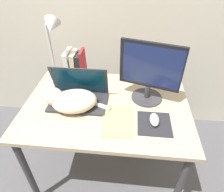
{
  "coord_description": "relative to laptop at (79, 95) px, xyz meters",
  "views": [
    {
      "loc": [
        0.14,
        -0.64,
        1.6
      ],
      "look_at": [
        0.04,
        0.35,
        0.83
      ],
      "focal_mm": 32.0,
      "sensor_mm": 36.0,
      "label": 1
    }
  ],
  "objects": [
    {
      "name": "desk",
      "position": [
        0.19,
        -0.01,
        -0.13
      ],
      "size": [
        1.11,
        0.78,
        0.73
      ],
      "color": "tan",
      "rests_on": "ground_plane"
    },
    {
      "name": "laptop",
      "position": [
        0.0,
        0.0,
        0.0
      ],
      "size": [
        0.38,
        0.24,
        0.24
      ],
      "color": "#2D2D33",
      "rests_on": "desk"
    },
    {
      "name": "cat",
      "position": [
        -0.03,
        -0.08,
        0.02
      ],
      "size": [
        0.42,
        0.27,
        0.15
      ],
      "color": "beige",
      "rests_on": "desk"
    },
    {
      "name": "external_monitor",
      "position": [
        0.46,
        0.08,
        0.17
      ],
      "size": [
        0.39,
        0.21,
        0.41
      ],
      "color": "#333338",
      "rests_on": "desk"
    },
    {
      "name": "mousepad",
      "position": [
        0.5,
        -0.17,
        -0.05
      ],
      "size": [
        0.2,
        0.21,
        0.0
      ],
      "color": "#232328",
      "rests_on": "desk"
    },
    {
      "name": "computer_mouse",
      "position": [
        0.5,
        -0.15,
        -0.03
      ],
      "size": [
        0.06,
        0.11,
        0.03
      ],
      "color": "#99999E",
      "rests_on": "mousepad"
    },
    {
      "name": "book_row",
      "position": [
        -0.09,
        0.29,
        0.06
      ],
      "size": [
        0.15,
        0.17,
        0.24
      ],
      "color": "white",
      "rests_on": "desk"
    },
    {
      "name": "desk_lamp",
      "position": [
        -0.2,
        0.21,
        0.3
      ],
      "size": [
        0.17,
        0.17,
        0.51
      ],
      "color": "silver",
      "rests_on": "desk"
    },
    {
      "name": "notepad",
      "position": [
        0.28,
        -0.17,
        -0.04
      ],
      "size": [
        0.2,
        0.28,
        0.01
      ],
      "color": "#E5DB6B",
      "rests_on": "desk"
    }
  ]
}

